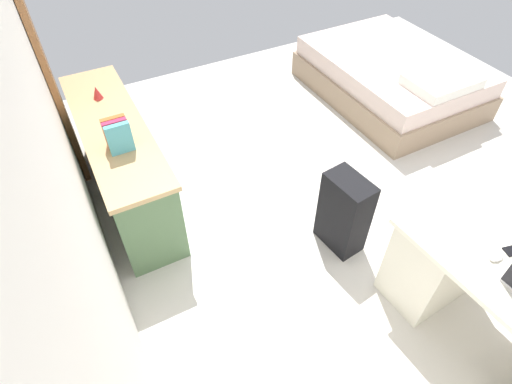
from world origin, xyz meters
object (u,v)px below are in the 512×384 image
at_px(desk, 503,312).
at_px(suitcase_black, 344,213).
at_px(credenza, 122,161).
at_px(computer_mouse, 496,256).
at_px(bed, 391,77).
at_px(figurine_small, 97,93).

height_order(desk, suitcase_black, desk).
relative_size(credenza, suitcase_black, 2.71).
bearing_deg(credenza, desk, -145.67).
bearing_deg(suitcase_black, computer_mouse, -169.88).
xyz_separation_m(bed, computer_mouse, (-2.43, 1.47, 0.51)).
distance_m(suitcase_black, figurine_small, 2.21).
relative_size(bed, suitcase_black, 2.87).
bearing_deg(bed, desk, 151.44).
xyz_separation_m(credenza, figurine_small, (0.40, 0.00, 0.44)).
height_order(computer_mouse, figurine_small, figurine_small).
bearing_deg(computer_mouse, desk, -170.35).
distance_m(computer_mouse, figurine_small, 3.09).
bearing_deg(bed, suitcase_black, 130.31).
xyz_separation_m(bed, figurine_small, (0.20, 3.08, 0.58)).
bearing_deg(computer_mouse, figurine_small, 27.62).
xyz_separation_m(desk, credenza, (2.42, 1.66, 0.00)).
bearing_deg(bed, computer_mouse, 148.81).
relative_size(credenza, bed, 0.94).
bearing_deg(desk, figurine_small, 30.41).
relative_size(desk, computer_mouse, 14.81).
bearing_deg(suitcase_black, bed, -56.55).
relative_size(suitcase_black, figurine_small, 6.05).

